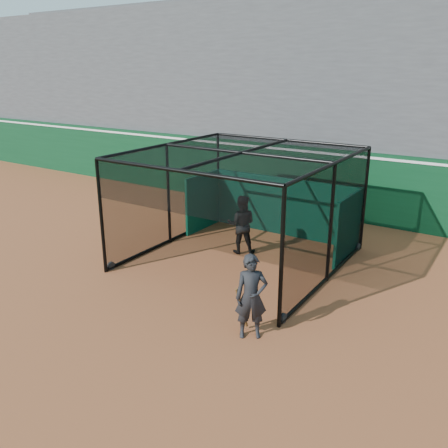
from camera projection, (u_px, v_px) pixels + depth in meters
The scene contains 6 objects.
ground at pixel (157, 296), 11.46m from camera, with size 120.00×120.00×0.00m, color brown.
outfield_wall at pixel (304, 178), 17.81m from camera, with size 50.00×0.50×2.50m.
grandstand at pixel (345, 87), 19.81m from camera, with size 50.00×7.85×8.95m.
batting_cage at pixel (242, 208), 13.18m from camera, with size 5.31×5.57×3.09m.
batter at pixel (241, 224), 13.91m from camera, with size 0.85×0.66×1.75m, color black.
on_deck_player at pixel (251, 297), 9.49m from camera, with size 0.78×0.73×1.79m.
Camera 1 is at (6.99, -7.77, 5.27)m, focal length 38.00 mm.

